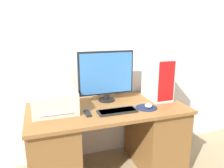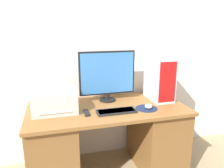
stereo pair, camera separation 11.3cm
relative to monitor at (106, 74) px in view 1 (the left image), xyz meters
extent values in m
cube|color=white|center=(-0.04, 0.24, 0.37)|extent=(6.40, 0.05, 2.70)
cube|color=brown|center=(-0.04, -0.18, -0.29)|extent=(1.46, 0.72, 0.03)
cube|color=brown|center=(-0.56, -0.18, -0.64)|extent=(0.41, 0.66, 0.68)
cube|color=brown|center=(0.47, -0.18, -0.64)|extent=(0.41, 0.66, 0.68)
cylinder|color=black|center=(0.00, 0.00, -0.26)|extent=(0.16, 0.16, 0.02)
cylinder|color=black|center=(0.00, 0.00, -0.22)|extent=(0.04, 0.04, 0.07)
cube|color=black|center=(0.00, 0.01, 0.01)|extent=(0.56, 0.03, 0.43)
cube|color=#387AC6|center=(0.00, -0.01, 0.01)|extent=(0.53, 0.01, 0.40)
cube|color=black|center=(0.00, -0.33, -0.26)|extent=(0.35, 0.13, 0.02)
cube|color=#424242|center=(0.00, -0.33, -0.26)|extent=(0.32, 0.11, 0.01)
cylinder|color=#19233D|center=(0.29, -0.32, -0.27)|extent=(0.20, 0.20, 0.00)
ellipsoid|color=silver|center=(0.31, -0.33, -0.25)|extent=(0.06, 0.07, 0.04)
cube|color=white|center=(0.52, -0.09, -0.05)|extent=(0.19, 0.34, 0.44)
cube|color=red|center=(0.52, -0.26, -0.05)|extent=(0.18, 0.01, 0.39)
cube|color=beige|center=(-0.52, -0.15, -0.18)|extent=(0.38, 0.32, 0.19)
cube|color=white|center=(-0.52, -0.25, -0.23)|extent=(0.27, 0.14, 0.01)
cube|color=black|center=(-0.26, -0.29, -0.26)|extent=(0.04, 0.14, 0.02)
camera|label=1|loc=(-0.62, -2.02, 0.46)|focal=35.00mm
camera|label=2|loc=(-0.51, -2.05, 0.46)|focal=35.00mm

